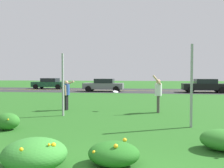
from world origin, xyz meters
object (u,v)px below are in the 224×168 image
person_catcher_white_shirt (158,93)px  car_gray_center_right (104,85)px  sign_post_near_path (63,85)px  person_thrower_blue_shirt (66,92)px  sign_post_by_roadside (192,86)px  car_black_center_left (205,86)px  car_dark_green_rightmost (50,83)px  frisbee_white (116,92)px

person_catcher_white_shirt → car_gray_center_right: size_ratio=0.41×
sign_post_near_path → person_thrower_blue_shirt: 1.77m
sign_post_by_roadside → car_black_center_left: 17.62m
car_black_center_left → car_dark_green_rightmost: 19.49m
sign_post_near_path → car_dark_green_rightmost: (-9.21, 19.32, -0.67)m
person_thrower_blue_shirt → car_gray_center_right: size_ratio=0.35×
sign_post_by_roadside → car_black_center_left: bearing=74.9°
sign_post_near_path → sign_post_by_roadside: 5.52m
person_catcher_white_shirt → car_gray_center_right: 14.96m
sign_post_near_path → car_dark_green_rightmost: sign_post_near_path is taller
person_catcher_white_shirt → frisbee_white: (-2.15, 0.31, -0.01)m
person_catcher_white_shirt → car_dark_green_rightmost: person_catcher_white_shirt is taller
car_gray_center_right → car_dark_green_rightmost: (-8.19, 3.84, 0.00)m
sign_post_by_roadside → person_catcher_white_shirt: bearing=108.0°
sign_post_near_path → car_gray_center_right: (-1.02, 15.48, -0.67)m
frisbee_white → car_dark_green_rightmost: 20.89m
sign_post_by_roadside → sign_post_near_path: bearing=164.0°
person_thrower_blue_shirt → car_dark_green_rightmost: size_ratio=0.35×
sign_post_near_path → car_dark_green_rightmost: 21.41m
car_dark_green_rightmost → frisbee_white: bearing=-57.0°
person_catcher_white_shirt → frisbee_white: size_ratio=6.39×
person_thrower_blue_shirt → car_black_center_left: (10.32, 13.83, -0.19)m
sign_post_by_roadside → frisbee_white: (-3.13, 3.33, -0.48)m
frisbee_white → car_black_center_left: size_ratio=0.06×
sign_post_near_path → car_gray_center_right: sign_post_near_path is taller
sign_post_near_path → car_gray_center_right: 15.53m
sign_post_by_roadside → person_catcher_white_shirt: 3.21m
frisbee_white → person_catcher_white_shirt: bearing=-8.2°
car_gray_center_right → car_dark_green_rightmost: same height
person_thrower_blue_shirt → car_black_center_left: person_thrower_blue_shirt is taller
sign_post_by_roadside → person_thrower_blue_shirt: size_ratio=1.88×
car_black_center_left → car_dark_green_rightmost: same height
car_gray_center_right → car_dark_green_rightmost: size_ratio=1.00×
car_black_center_left → sign_post_near_path: bearing=-122.6°
sign_post_near_path → person_catcher_white_shirt: (4.32, 1.50, -0.42)m
person_thrower_blue_shirt → car_dark_green_rightmost: (-8.78, 17.67, -0.19)m
sign_post_by_roadside → car_gray_center_right: 18.15m
car_dark_green_rightmost → person_catcher_white_shirt: bearing=-52.8°
sign_post_by_roadside → frisbee_white: 4.60m
person_thrower_blue_shirt → sign_post_by_roadside: bearing=-28.9°
frisbee_white → car_gray_center_right: car_gray_center_right is taller
sign_post_near_path → car_gray_center_right: bearing=93.8°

